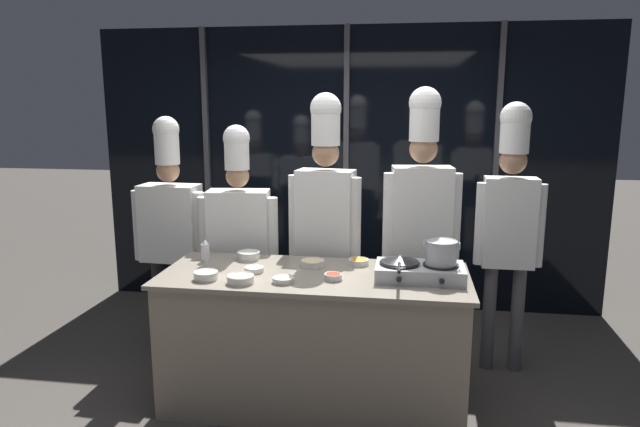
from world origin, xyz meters
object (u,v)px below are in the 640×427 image
Objects in this scene: frying_pan at (400,260)px; squeeze_bottle_clear at (205,251)px; prep_bowl_onion at (254,269)px; prep_bowl_garlic at (283,279)px; chef_apprentice at (510,213)px; prep_bowl_rice at (206,275)px; prep_bowl_bean_sprouts at (249,255)px; portable_stove at (420,272)px; chef_pastry at (421,208)px; prep_bowl_carrots at (359,261)px; prep_bowl_ginger at (313,263)px; prep_bowl_chili_flakes at (333,276)px; prep_bowl_shrimp at (240,278)px; chef_head at (171,223)px; stock_pot at (441,252)px; chef_line at (325,210)px; chef_sous at (239,231)px.

squeeze_bottle_clear is at bearing 171.67° from frying_pan.
prep_bowl_onion is 0.30m from prep_bowl_garlic.
chef_apprentice reaches higher than prep_bowl_onion.
prep_bowl_bean_sprouts reaches higher than prep_bowl_rice.
chef_pastry is (0.02, 0.69, 0.28)m from portable_stove.
prep_bowl_ginger is (-0.30, -0.09, 0.00)m from prep_bowl_carrots.
squeeze_bottle_clear is at bearing 178.28° from prep_bowl_ginger.
prep_bowl_onion is 0.81× the size of prep_bowl_bean_sprouts.
chef_apprentice is (1.19, 0.80, 0.28)m from prep_bowl_chili_flakes.
chef_apprentice reaches higher than prep_bowl_rice.
squeeze_bottle_clear is 0.58m from prep_bowl_shrimp.
prep_bowl_bean_sprouts is at bearing 73.94° from prep_bowl_rice.
squeeze_bottle_clear is 0.68m from chef_head.
stock_pot is 1.33× the size of prep_bowl_shrimp.
squeeze_bottle_clear is 2.20m from chef_apprentice.
prep_bowl_rice reaches higher than prep_bowl_shrimp.
prep_bowl_shrimp is at bearing 72.29° from chef_line.
prep_bowl_rice is at bearing 26.65° from chef_pastry.
prep_bowl_onion is 0.70m from chef_sous.
prep_bowl_rice is at bearing -148.66° from prep_bowl_ginger.
chef_pastry is (0.73, 0.52, 0.30)m from prep_bowl_ginger.
prep_bowl_garlic is 0.07× the size of chef_pastry.
prep_bowl_bean_sprouts is (-1.06, 0.29, -0.09)m from frying_pan.
squeeze_bottle_clear is at bearing 148.87° from prep_bowl_garlic.
chef_head is at bearing 157.11° from prep_bowl_ginger.
frying_pan is 0.24× the size of chef_sous.
squeeze_bottle_clear is (-1.60, 0.19, -0.11)m from stock_pot.
prep_bowl_ginger is at bearing 22.62° from chef_apprentice.
prep_bowl_rice is at bearing -170.46° from frying_pan.
frying_pan is 0.22× the size of chef_apprentice.
stock_pot is at bearing -6.85° from squeeze_bottle_clear.
squeeze_bottle_clear is 0.08× the size of chef_apprentice.
prep_bowl_garlic is 1.76m from chef_apprentice.
squeeze_bottle_clear reaches higher than prep_bowl_rice.
squeeze_bottle_clear is at bearing 14.63° from chef_apprentice.
chef_line is (-0.81, 0.61, 0.13)m from stock_pot.
frying_pan is at bearing -15.08° from prep_bowl_bean_sprouts.
squeeze_bottle_clear is at bearing 163.05° from prep_bowl_chili_flakes.
portable_stove reaches higher than prep_bowl_rice.
chef_line is (0.15, 0.80, 0.29)m from prep_bowl_garlic.
squeeze_bottle_clear is 0.98m from prep_bowl_chili_flakes.
squeeze_bottle_clear reaches higher than prep_bowl_shrimp.
prep_bowl_onion is (-1.07, -0.01, -0.03)m from portable_stove.
chef_head reaches higher than frying_pan.
squeeze_bottle_clear is at bearing 35.71° from chef_line.
frying_pan is 1.96× the size of stock_pot.
chef_apprentice is at bearing 13.16° from prep_bowl_bean_sprouts.
squeeze_bottle_clear is 0.09× the size of chef_sous.
chef_apprentice is at bearing 31.39° from prep_bowl_garlic.
chef_apprentice is at bearing 13.72° from squeeze_bottle_clear.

